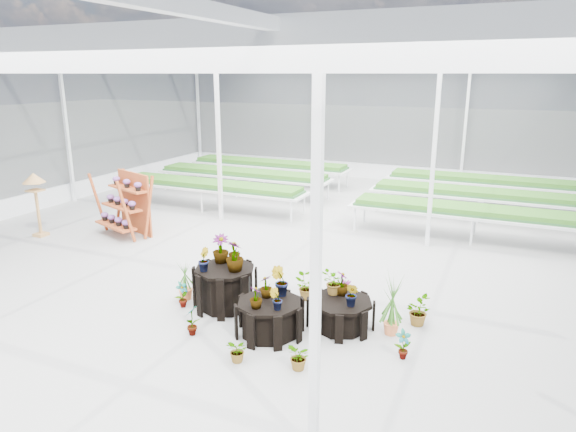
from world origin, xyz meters
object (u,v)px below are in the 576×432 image
at_px(plinth_tall, 225,287).
at_px(plinth_mid, 270,318).
at_px(plinth_low, 340,314).
at_px(bird_table, 37,205).
at_px(shelf_rack, 123,205).

distance_m(plinth_tall, plinth_mid, 1.35).
relative_size(plinth_tall, plinth_low, 1.03).
xyz_separation_m(plinth_mid, bird_table, (-7.94, 2.37, 0.56)).
bearing_deg(plinth_low, plinth_tall, -177.40).
bearing_deg(plinth_tall, plinth_low, 2.60).
relative_size(plinth_low, bird_table, 0.65).
height_order(plinth_tall, shelf_rack, shelf_rack).
height_order(plinth_low, shelf_rack, shelf_rack).
bearing_deg(plinth_low, shelf_rack, 159.07).
distance_m(plinth_mid, bird_table, 8.31).
bearing_deg(bird_table, plinth_low, 6.28).
height_order(plinth_mid, bird_table, bird_table).
bearing_deg(plinth_low, plinth_mid, -145.01).
bearing_deg(plinth_tall, bird_table, 165.27).
bearing_deg(bird_table, shelf_rack, 42.89).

